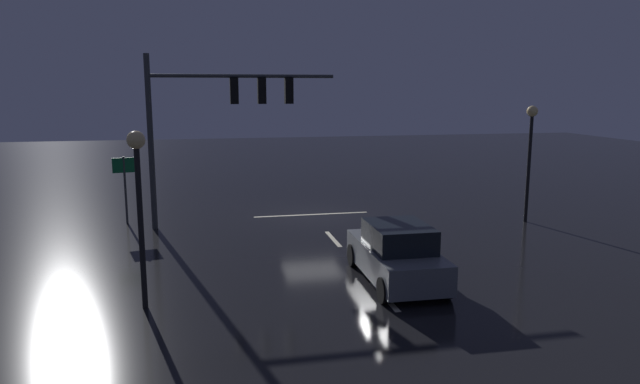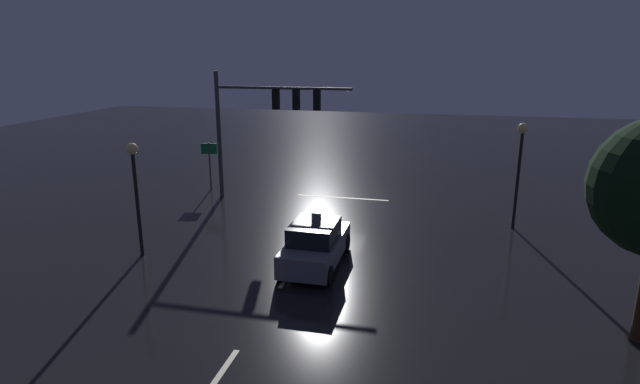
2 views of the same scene
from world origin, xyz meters
name	(u,v)px [view 1 (image 1 of 2)]	position (x,y,z in m)	size (l,w,h in m)	color
ground_plane	(312,215)	(0.00, 0.00, 0.00)	(80.00, 80.00, 0.00)	black
traffic_signal_assembly	(218,108)	(3.88, 1.01, 4.68)	(7.24, 0.47, 6.70)	#383A3D
lane_dash_far	(333,239)	(0.00, 4.00, 0.00)	(2.20, 0.16, 0.01)	beige
lane_dash_mid	(384,296)	(0.00, 10.00, 0.00)	(2.20, 0.16, 0.01)	beige
stop_bar	(311,215)	(0.00, -0.18, 0.00)	(5.00, 0.16, 0.01)	beige
car_approaching	(396,254)	(-0.70, 8.90, 0.80)	(1.95, 4.39, 1.70)	slate
street_lamp_left_kerb	(530,141)	(-8.38, 2.92, 3.34)	(0.44, 0.44, 4.73)	black
street_lamp_right_kerb	(138,184)	(6.11, 9.53, 3.15)	(0.44, 0.44, 4.42)	black
route_sign	(125,175)	(7.65, -0.12, 1.97)	(0.90, 0.22, 2.73)	#383A3D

